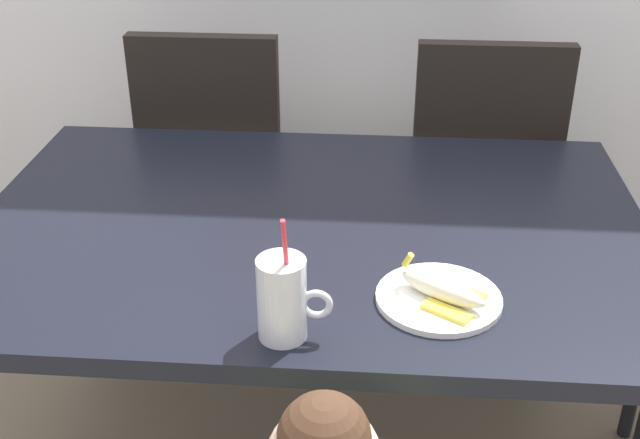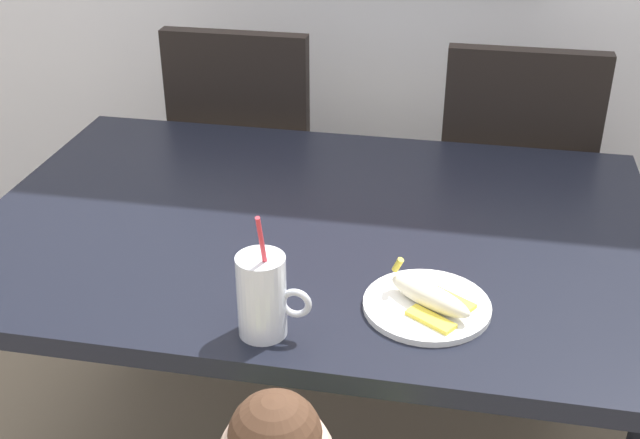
# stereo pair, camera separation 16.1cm
# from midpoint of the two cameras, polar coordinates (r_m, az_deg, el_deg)

# --- Properties ---
(dining_table) EXTENTS (1.45, 0.99, 0.73)m
(dining_table) POSITION_cam_midpoint_polar(r_m,az_deg,el_deg) (1.77, -3.31, -2.76)
(dining_table) COLOR black
(dining_table) RESTS_ON ground
(dining_chair_left) EXTENTS (0.44, 0.45, 0.96)m
(dining_chair_left) POSITION_cam_midpoint_polar(r_m,az_deg,el_deg) (2.51, -9.10, 4.26)
(dining_chair_left) COLOR black
(dining_chair_left) RESTS_ON ground
(dining_chair_right) EXTENTS (0.44, 0.45, 0.96)m
(dining_chair_right) POSITION_cam_midpoint_polar(r_m,az_deg,el_deg) (2.45, 9.41, 3.52)
(dining_chair_right) COLOR black
(dining_chair_right) RESTS_ON ground
(milk_cup) EXTENTS (0.13, 0.09, 0.25)m
(milk_cup) POSITION_cam_midpoint_polar(r_m,az_deg,el_deg) (1.35, -6.09, -6.03)
(milk_cup) COLOR silver
(milk_cup) RESTS_ON dining_table
(snack_plate) EXTENTS (0.23, 0.23, 0.01)m
(snack_plate) POSITION_cam_midpoint_polar(r_m,az_deg,el_deg) (1.47, 5.33, -5.70)
(snack_plate) COLOR white
(snack_plate) RESTS_ON dining_table
(peeled_banana) EXTENTS (0.17, 0.15, 0.07)m
(peeled_banana) POSITION_cam_midpoint_polar(r_m,az_deg,el_deg) (1.45, 5.63, -5.11)
(peeled_banana) COLOR #F4EAC6
(peeled_banana) RESTS_ON snack_plate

